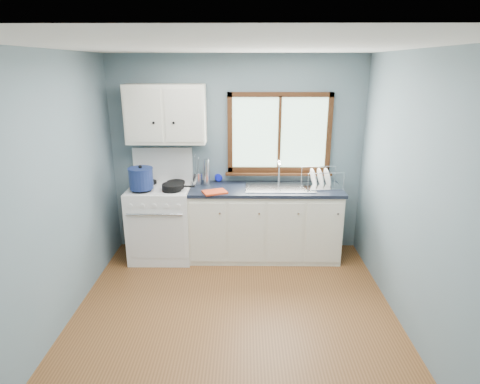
{
  "coord_description": "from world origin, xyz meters",
  "views": [
    {
      "loc": [
        0.1,
        -3.24,
        2.37
      ],
      "look_at": [
        0.05,
        0.9,
        1.05
      ],
      "focal_mm": 30.0,
      "sensor_mm": 36.0,
      "label": 1
    }
  ],
  "objects_px": {
    "gas_range": "(162,220)",
    "stockpot": "(141,178)",
    "base_cabinets": "(264,226)",
    "dish_rack": "(321,182)",
    "sink": "(280,192)",
    "skillet": "(173,186)",
    "thermos": "(206,173)",
    "utensil_crock": "(197,179)"
  },
  "relations": [
    {
      "from": "gas_range",
      "to": "stockpot",
      "type": "height_order",
      "value": "gas_range"
    },
    {
      "from": "gas_range",
      "to": "base_cabinets",
      "type": "xyz_separation_m",
      "value": [
        1.31,
        0.02,
        -0.08
      ]
    },
    {
      "from": "stockpot",
      "to": "dish_rack",
      "type": "relative_size",
      "value": 0.61
    },
    {
      "from": "dish_rack",
      "to": "sink",
      "type": "bearing_deg",
      "value": 178.42
    },
    {
      "from": "base_cabinets",
      "to": "skillet",
      "type": "xyz_separation_m",
      "value": [
        -1.11,
        -0.16,
        0.58
      ]
    },
    {
      "from": "skillet",
      "to": "thermos",
      "type": "xyz_separation_m",
      "value": [
        0.38,
        0.25,
        0.1
      ]
    },
    {
      "from": "stockpot",
      "to": "dish_rack",
      "type": "height_order",
      "value": "stockpot"
    },
    {
      "from": "skillet",
      "to": "utensil_crock",
      "type": "xyz_separation_m",
      "value": [
        0.26,
        0.28,
        0.01
      ]
    },
    {
      "from": "sink",
      "to": "stockpot",
      "type": "bearing_deg",
      "value": -173.72
    },
    {
      "from": "gas_range",
      "to": "sink",
      "type": "height_order",
      "value": "gas_range"
    },
    {
      "from": "skillet",
      "to": "utensil_crock",
      "type": "height_order",
      "value": "utensil_crock"
    },
    {
      "from": "base_cabinets",
      "to": "sink",
      "type": "distance_m",
      "value": 0.48
    },
    {
      "from": "utensil_crock",
      "to": "dish_rack",
      "type": "bearing_deg",
      "value": -2.93
    },
    {
      "from": "stockpot",
      "to": "dish_rack",
      "type": "distance_m",
      "value": 2.19
    },
    {
      "from": "gas_range",
      "to": "thermos",
      "type": "bearing_deg",
      "value": 10.83
    },
    {
      "from": "thermos",
      "to": "skillet",
      "type": "bearing_deg",
      "value": -145.83
    },
    {
      "from": "utensil_crock",
      "to": "dish_rack",
      "type": "height_order",
      "value": "utensil_crock"
    },
    {
      "from": "base_cabinets",
      "to": "skillet",
      "type": "bearing_deg",
      "value": -171.58
    },
    {
      "from": "dish_rack",
      "to": "gas_range",
      "type": "bearing_deg",
      "value": 175.66
    },
    {
      "from": "base_cabinets",
      "to": "sink",
      "type": "relative_size",
      "value": 2.2
    },
    {
      "from": "sink",
      "to": "utensil_crock",
      "type": "relative_size",
      "value": 2.17
    },
    {
      "from": "skillet",
      "to": "stockpot",
      "type": "height_order",
      "value": "stockpot"
    },
    {
      "from": "skillet",
      "to": "thermos",
      "type": "relative_size",
      "value": 1.2
    },
    {
      "from": "gas_range",
      "to": "base_cabinets",
      "type": "distance_m",
      "value": 1.31
    },
    {
      "from": "base_cabinets",
      "to": "thermos",
      "type": "xyz_separation_m",
      "value": [
        -0.73,
        0.09,
        0.68
      ]
    },
    {
      "from": "base_cabinets",
      "to": "thermos",
      "type": "height_order",
      "value": "thermos"
    },
    {
      "from": "base_cabinets",
      "to": "utensil_crock",
      "type": "relative_size",
      "value": 4.78
    },
    {
      "from": "base_cabinets",
      "to": "skillet",
      "type": "relative_size",
      "value": 4.65
    },
    {
      "from": "thermos",
      "to": "dish_rack",
      "type": "distance_m",
      "value": 1.43
    },
    {
      "from": "utensil_crock",
      "to": "dish_rack",
      "type": "distance_m",
      "value": 1.54
    },
    {
      "from": "base_cabinets",
      "to": "stockpot",
      "type": "bearing_deg",
      "value": -172.94
    },
    {
      "from": "utensil_crock",
      "to": "stockpot",
      "type": "bearing_deg",
      "value": -154.5
    },
    {
      "from": "skillet",
      "to": "base_cabinets",
      "type": "bearing_deg",
      "value": 11.97
    },
    {
      "from": "gas_range",
      "to": "base_cabinets",
      "type": "height_order",
      "value": "gas_range"
    },
    {
      "from": "skillet",
      "to": "dish_rack",
      "type": "xyz_separation_m",
      "value": [
        1.8,
        0.2,
        -0.0
      ]
    },
    {
      "from": "sink",
      "to": "stockpot",
      "type": "height_order",
      "value": "stockpot"
    },
    {
      "from": "gas_range",
      "to": "thermos",
      "type": "relative_size",
      "value": 4.11
    },
    {
      "from": "base_cabinets",
      "to": "stockpot",
      "type": "relative_size",
      "value": 6.11
    },
    {
      "from": "skillet",
      "to": "dish_rack",
      "type": "distance_m",
      "value": 1.81
    },
    {
      "from": "gas_range",
      "to": "utensil_crock",
      "type": "relative_size",
      "value": 3.51
    },
    {
      "from": "gas_range",
      "to": "thermos",
      "type": "height_order",
      "value": "gas_range"
    },
    {
      "from": "skillet",
      "to": "gas_range",
      "type": "bearing_deg",
      "value": 147.49
    }
  ]
}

